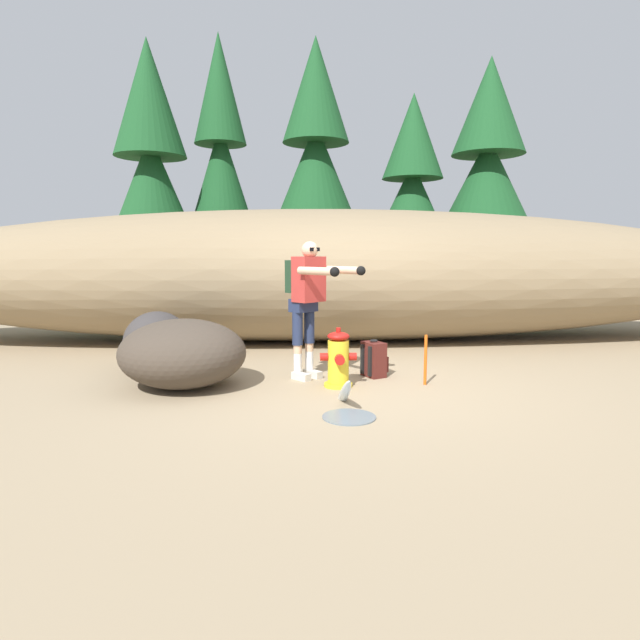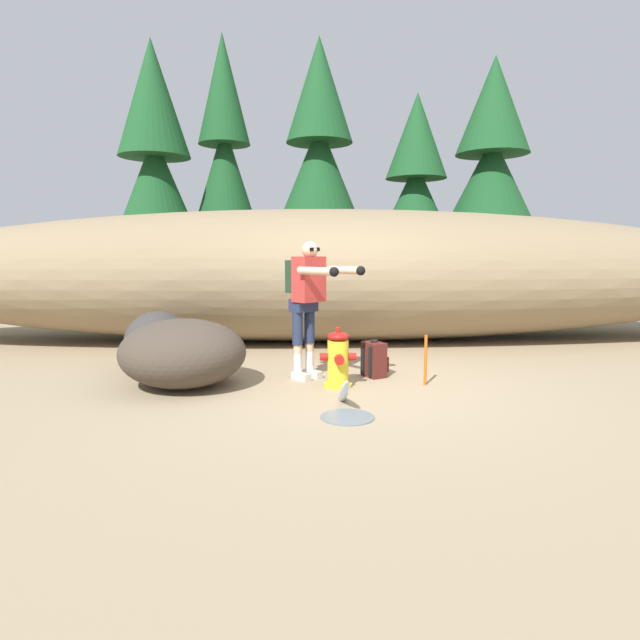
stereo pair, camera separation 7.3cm
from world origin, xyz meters
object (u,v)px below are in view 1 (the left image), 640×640
Objects in this scene: utility_worker at (308,292)px; survey_stake at (425,360)px; fire_hydrant at (338,360)px; spare_backpack at (374,360)px; boulder_large at (157,342)px; boulder_mid at (183,353)px.

utility_worker is 2.82× the size of survey_stake.
fire_hydrant is 0.70m from spare_backpack.
fire_hydrant is 0.62× the size of boulder_large.
survey_stake is (3.33, -0.84, -0.10)m from boulder_large.
survey_stake is (2.85, -0.06, -0.10)m from boulder_mid.
fire_hydrant is 0.92m from utility_worker.
survey_stake is at bearing 1.54° from fire_hydrant.
survey_stake is (1.04, 0.03, -0.02)m from fire_hydrant.
utility_worker reaches higher than boulder_mid.
fire_hydrant is 0.41× the size of utility_worker.
boulder_large reaches higher than boulder_mid.
boulder_mid is (0.48, -0.78, -0.00)m from boulder_large.
utility_worker is at bearing 11.22° from boulder_mid.
boulder_large is (-2.29, 0.87, 0.08)m from fire_hydrant.
utility_worker is 3.60× the size of spare_backpack.
boulder_mid is (-1.81, 0.09, 0.08)m from fire_hydrant.
boulder_large is 0.76× the size of boulder_mid.
fire_hydrant is 1.16× the size of survey_stake.
utility_worker is 1.15× the size of boulder_mid.
survey_stake is at bearing 33.76° from utility_worker.
boulder_mid is (-1.47, -0.29, -0.68)m from utility_worker.
utility_worker is 1.21m from spare_backpack.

